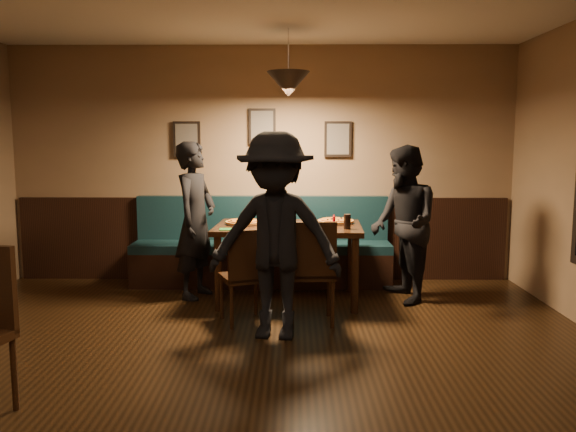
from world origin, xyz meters
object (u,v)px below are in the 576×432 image
object	(u,v)px
booth_bench	(262,242)
diner_front	(275,236)
dining_table	(288,263)
diner_right	(404,224)
tabasco_bottle	(334,220)
soda_glass	(347,222)
chair_near_left	(244,275)
diner_left	(196,220)
chair_near_right	(311,271)

from	to	relation	value
booth_bench	diner_front	distance (m)	1.90
dining_table	diner_front	xyz separation A→B (m)	(-0.10, -1.14, 0.48)
diner_right	tabasco_bottle	distance (m)	0.73
soda_glass	dining_table	bearing A→B (deg)	156.64
diner_front	soda_glass	distance (m)	1.12
chair_near_left	diner_front	distance (m)	0.67
booth_bench	diner_left	xyz separation A→B (m)	(-0.68, -0.55, 0.34)
chair_near_left	tabasco_bottle	size ratio (longest dim) A/B	7.27
booth_bench	chair_near_right	bearing A→B (deg)	-69.62
diner_right	soda_glass	world-z (taller)	diner_right
booth_bench	chair_near_right	world-z (taller)	booth_bench
dining_table	soda_glass	size ratio (longest dim) A/B	10.17
chair_near_left	diner_left	xyz separation A→B (m)	(-0.59, 0.89, 0.39)
dining_table	chair_near_right	world-z (taller)	chair_near_right
dining_table	tabasco_bottle	world-z (taller)	tabasco_bottle
dining_table	diner_right	distance (m)	1.27
tabasco_bottle	chair_near_left	bearing A→B (deg)	-142.07
diner_left	diner_front	world-z (taller)	diner_front
chair_near_right	diner_front	bearing A→B (deg)	-130.19
diner_left	diner_front	distance (m)	1.58
chair_near_left	diner_left	world-z (taller)	diner_left
diner_right	tabasco_bottle	xyz separation A→B (m)	(-0.73, -0.05, 0.05)
booth_bench	diner_right	size ratio (longest dim) A/B	1.82
booth_bench	soda_glass	world-z (taller)	booth_bench
chair_near_left	diner_left	distance (m)	1.14
booth_bench	chair_near_right	size ratio (longest dim) A/B	3.09
booth_bench	soda_glass	distance (m)	1.38
dining_table	soda_glass	world-z (taller)	soda_glass
soda_glass	diner_right	bearing A→B (deg)	23.16
chair_near_left	soda_glass	xyz separation A→B (m)	(0.99, 0.47, 0.43)
chair_near_left	soda_glass	world-z (taller)	soda_glass
diner_front	booth_bench	bearing A→B (deg)	105.97
tabasco_bottle	diner_left	bearing A→B (deg)	171.88
diner_right	diner_left	bearing A→B (deg)	-103.95
booth_bench	soda_glass	xyz separation A→B (m)	(0.91, -0.97, 0.38)
tabasco_bottle	diner_front	bearing A→B (deg)	-117.67
tabasco_bottle	diner_right	bearing A→B (deg)	4.03
dining_table	diner_right	xyz separation A→B (m)	(1.20, 0.01, 0.42)
diner_left	chair_near_left	bearing A→B (deg)	-128.38
chair_near_left	tabasco_bottle	world-z (taller)	tabasco_bottle
booth_bench	chair_near_left	world-z (taller)	booth_bench
diner_right	diner_front	bearing A→B (deg)	-58.52
soda_glass	diner_front	bearing A→B (deg)	-128.03
booth_bench	soda_glass	size ratio (longest dim) A/B	20.23
tabasco_bottle	booth_bench	bearing A→B (deg)	136.26
dining_table	booth_bench	bearing A→B (deg)	116.81
dining_table	chair_near_right	size ratio (longest dim) A/B	1.55
chair_near_right	tabasco_bottle	xyz separation A→B (m)	(0.26, 0.69, 0.38)
chair_near_right	diner_front	size ratio (longest dim) A/B	0.55
chair_near_left	diner_left	size ratio (longest dim) A/B	0.53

